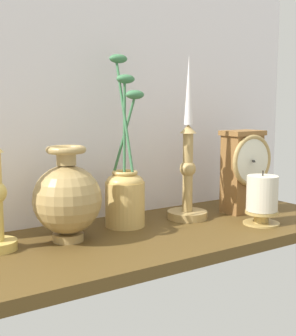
# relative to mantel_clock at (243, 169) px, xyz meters

# --- Properties ---
(ground_plane) EXTENTS (1.00, 0.36, 0.02)m
(ground_plane) POSITION_rel_mantel_clock_xyz_m (-0.31, -0.02, -0.12)
(ground_plane) COLOR #523B1A
(back_wall) EXTENTS (1.20, 0.02, 0.65)m
(back_wall) POSITION_rel_mantel_clock_xyz_m (-0.31, 0.16, 0.21)
(back_wall) COLOR white
(back_wall) RESTS_ON ground_plane
(mantel_clock) EXTENTS (0.13, 0.09, 0.21)m
(mantel_clock) POSITION_rel_mantel_clock_xyz_m (0.00, 0.00, 0.00)
(mantel_clock) COLOR brown
(mantel_clock) RESTS_ON ground_plane
(candlestick_tall_left) EXTENTS (0.10, 0.10, 0.39)m
(candlestick_tall_left) POSITION_rel_mantel_clock_xyz_m (-0.16, 0.03, 0.00)
(candlestick_tall_left) COLOR tan
(candlestick_tall_left) RESTS_ON ground_plane
(brass_vase_bulbous) EXTENTS (0.14, 0.14, 0.19)m
(brass_vase_bulbous) POSITION_rel_mantel_clock_xyz_m (-0.47, 0.02, -0.02)
(brass_vase_bulbous) COLOR #A78951
(brass_vase_bulbous) RESTS_ON ground_plane
(brass_vase_jar) EXTENTS (0.09, 0.10, 0.38)m
(brass_vase_jar) POSITION_rel_mantel_clock_xyz_m (-0.32, 0.05, -0.03)
(brass_vase_jar) COLOR tan
(brass_vase_jar) RESTS_ON ground_plane
(pillar_candle_front) EXTENTS (0.08, 0.08, 0.12)m
(pillar_candle_front) POSITION_rel_mantel_clock_xyz_m (-0.05, -0.11, -0.05)
(pillar_candle_front) COLOR tan
(pillar_candle_front) RESTS_ON ground_plane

